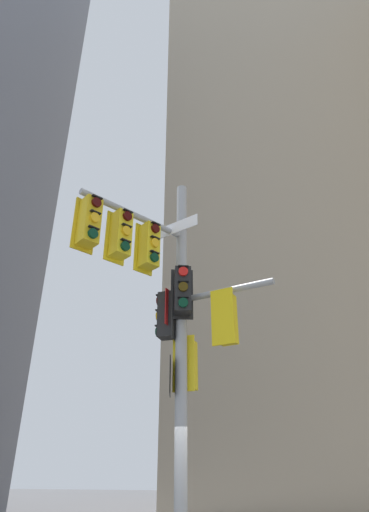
{
  "coord_description": "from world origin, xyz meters",
  "views": [
    {
      "loc": [
        3.24,
        -8.07,
        1.64
      ],
      "look_at": [
        0.07,
        0.01,
        6.14
      ],
      "focal_mm": 30.12,
      "sensor_mm": 36.0,
      "label": 1
    }
  ],
  "objects": [
    {
      "name": "building_mid_block",
      "position": [
        1.8,
        23.31,
        24.48
      ],
      "size": [
        17.78,
        17.78,
        48.96
      ],
      "primitive_type": "cube",
      "color": "tan",
      "rests_on": "ground"
    },
    {
      "name": "signal_pole_assembly",
      "position": [
        -0.12,
        -0.44,
        4.78
      ],
      "size": [
        3.44,
        2.99,
        8.05
      ],
      "color": "#9EA0A3",
      "rests_on": "ground"
    }
  ]
}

